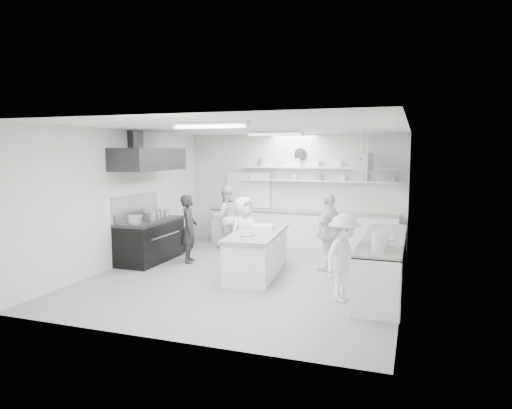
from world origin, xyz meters
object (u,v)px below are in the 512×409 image
(back_counter, at_px, (301,229))
(cook_back, at_px, (225,217))
(right_counter, at_px, (383,265))
(stove, at_px, (150,242))
(prep_island, at_px, (257,254))
(cook_stove, at_px, (189,229))

(back_counter, distance_m, cook_back, 2.06)
(right_counter, bearing_deg, stove, 173.48)
(back_counter, relative_size, prep_island, 2.21)
(prep_island, bearing_deg, back_counter, 80.90)
(stove, bearing_deg, cook_back, 61.46)
(back_counter, height_order, cook_back, cook_back)
(back_counter, relative_size, right_counter, 1.52)
(cook_stove, xyz_separation_m, cook_back, (0.14, 1.77, 0.05))
(prep_island, xyz_separation_m, cook_stove, (-1.80, 0.46, 0.36))
(back_counter, height_order, prep_island, back_counter)
(back_counter, xyz_separation_m, cook_stove, (-1.99, -2.62, 0.32))
(cook_back, bearing_deg, back_counter, 164.75)
(cook_back, bearing_deg, cook_stove, 45.20)
(prep_island, relative_size, cook_back, 1.38)
(stove, height_order, cook_stove, cook_stove)
(right_counter, distance_m, cook_stove, 4.42)
(back_counter, bearing_deg, cook_back, -155.09)
(stove, relative_size, back_counter, 0.36)
(back_counter, xyz_separation_m, prep_island, (-0.19, -3.09, -0.04))
(stove, distance_m, cook_stove, 0.99)
(cook_stove, bearing_deg, right_counter, -120.24)
(prep_island, height_order, cook_back, cook_back)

